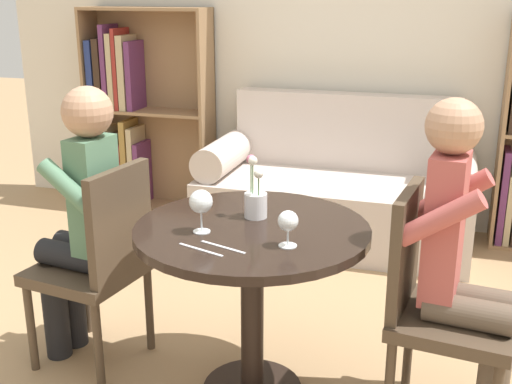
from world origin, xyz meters
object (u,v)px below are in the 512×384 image
object	(u,v)px
bookshelf_left	(134,117)
couch	(336,193)
wine_glass_left	(201,203)
person_left	(82,220)
flower_vase	(255,199)
chair_right	(434,300)
chair_left	(100,259)
wine_glass_right	(288,222)
person_right	(464,266)

from	to	relation	value
bookshelf_left	couch	bearing A→B (deg)	-9.54
wine_glass_left	couch	bearing A→B (deg)	85.25
person_left	flower_vase	xyz separation A→B (m)	(0.75, 0.06, 0.15)
couch	person_left	size ratio (longest dim) A/B	1.40
couch	chair_right	distance (m)	1.87
chair_left	chair_right	world-z (taller)	same
person_left	wine_glass_right	distance (m)	0.98
flower_vase	chair_left	bearing A→B (deg)	-173.35
chair_left	person_left	xyz separation A→B (m)	(-0.09, 0.02, 0.16)
couch	person_right	size ratio (longest dim) A/B	1.38
bookshelf_left	wine_glass_left	world-z (taller)	bookshelf_left
bookshelf_left	person_right	xyz separation A→B (m)	(2.34, -2.02, -0.03)
couch	flower_vase	distance (m)	1.76
bookshelf_left	wine_glass_left	size ratio (longest dim) A/B	9.05
person_left	wine_glass_left	bearing A→B (deg)	83.63
chair_left	wine_glass_right	distance (m)	0.93
couch	person_right	bearing A→B (deg)	-66.39
couch	person_left	xyz separation A→B (m)	(-0.77, -1.75, 0.34)
bookshelf_left	chair_left	bearing A→B (deg)	-66.28
chair_right	person_right	distance (m)	0.18
person_left	couch	bearing A→B (deg)	164.45
couch	bookshelf_left	distance (m)	1.63
chair_right	person_left	bearing A→B (deg)	97.02
person_left	wine_glass_left	world-z (taller)	person_left
person_left	wine_glass_left	distance (m)	0.65
couch	flower_vase	xyz separation A→B (m)	(-0.02, -1.69, 0.49)
person_right	flower_vase	size ratio (longest dim) A/B	5.00
person_right	person_left	bearing A→B (deg)	96.34
bookshelf_left	flower_vase	xyz separation A→B (m)	(1.55, -1.95, 0.12)
chair_left	wine_glass_right	xyz separation A→B (m)	(0.85, -0.17, 0.32)
bookshelf_left	flower_vase	bearing A→B (deg)	-51.56
chair_left	flower_vase	distance (m)	0.73
chair_left	person_right	bearing A→B (deg)	98.63
couch	wine_glass_right	bearing A→B (deg)	-84.79
bookshelf_left	person_right	world-z (taller)	bookshelf_left
chair_right	person_right	size ratio (longest dim) A/B	0.73
person_right	wine_glass_right	distance (m)	0.64
chair_right	flower_vase	xyz separation A→B (m)	(-0.70, 0.05, 0.30)
chair_left	chair_right	size ratio (longest dim) A/B	1.00
couch	wine_glass_right	distance (m)	2.01
couch	flower_vase	world-z (taller)	flower_vase
chair_right	wine_glass_left	bearing A→B (deg)	107.90
chair_left	person_right	distance (m)	1.45
couch	bookshelf_left	bearing A→B (deg)	170.46
chair_left	flower_vase	world-z (taller)	flower_vase
couch	person_left	bearing A→B (deg)	-113.67
couch	person_right	distance (m)	1.94
chair_left	wine_glass_left	size ratio (longest dim) A/B	5.59
chair_left	flower_vase	xyz separation A→B (m)	(0.66, 0.08, 0.30)
person_right	wine_glass_left	distance (m)	0.96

